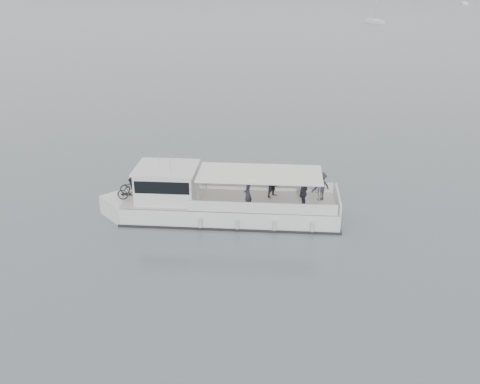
# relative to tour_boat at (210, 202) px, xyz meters

# --- Properties ---
(ground) EXTENTS (1400.00, 1400.00, 0.00)m
(ground) POSITION_rel_tour_boat_xyz_m (-0.17, -1.35, -0.93)
(ground) COLOR #50595F
(ground) RESTS_ON ground
(tour_boat) EXTENTS (13.51, 3.71, 5.64)m
(tour_boat) POSITION_rel_tour_boat_xyz_m (0.00, 0.00, 0.00)
(tour_boat) COLOR white
(tour_boat) RESTS_ON ground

